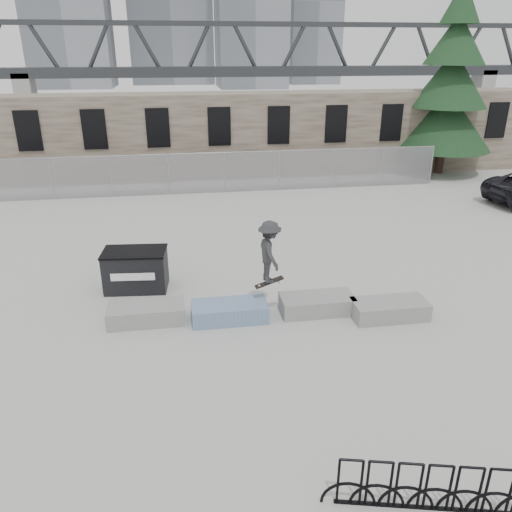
{
  "coord_description": "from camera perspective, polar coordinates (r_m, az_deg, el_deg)",
  "views": [
    {
      "loc": [
        -2.29,
        -11.95,
        6.72
      ],
      "look_at": [
        -0.26,
        0.89,
        1.3
      ],
      "focal_mm": 35.0,
      "sensor_mm": 36.0,
      "label": 1
    }
  ],
  "objects": [
    {
      "name": "planter_center_right",
      "position": [
        13.83,
        6.99,
        -5.39
      ],
      "size": [
        2.0,
        0.9,
        0.48
      ],
      "color": "gray",
      "rests_on": "ground"
    },
    {
      "name": "ground",
      "position": [
        13.9,
        1.64,
        -6.29
      ],
      "size": [
        120.0,
        120.0,
        0.0
      ],
      "primitive_type": "plane",
      "color": "#A2A29E",
      "rests_on": "ground"
    },
    {
      "name": "bike_rack",
      "position": [
        9.01,
        21.57,
        -23.57
      ],
      "size": [
        3.94,
        1.01,
        0.9
      ],
      "rotation": [
        0.0,
        0.0,
        -0.24
      ],
      "color": "black",
      "rests_on": "ground"
    },
    {
      "name": "truss_bridge",
      "position": [
        68.12,
        1.53,
        20.46
      ],
      "size": [
        70.0,
        3.0,
        9.8
      ],
      "color": "#2D3033",
      "rests_on": "ground"
    },
    {
      "name": "chainlink_fence",
      "position": [
        25.21,
        -3.58,
        9.57
      ],
      "size": [
        22.06,
        0.06,
        2.02
      ],
      "color": "gray",
      "rests_on": "ground"
    },
    {
      "name": "spruce_tree",
      "position": [
        30.77,
        21.28,
        17.42
      ],
      "size": [
        5.21,
        5.21,
        11.5
      ],
      "color": "#38281E",
      "rests_on": "ground"
    },
    {
      "name": "planter_far_left",
      "position": [
        13.59,
        -12.43,
        -6.35
      ],
      "size": [
        2.0,
        0.9,
        0.48
      ],
      "color": "gray",
      "rests_on": "ground"
    },
    {
      "name": "planter_offset",
      "position": [
        13.94,
        15.01,
        -5.82
      ],
      "size": [
        2.0,
        0.9,
        0.48
      ],
      "color": "gray",
      "rests_on": "ground"
    },
    {
      "name": "stone_wall",
      "position": [
        28.63,
        -4.4,
        13.61
      ],
      "size": [
        36.0,
        2.58,
        4.5
      ],
      "color": "brown",
      "rests_on": "ground"
    },
    {
      "name": "dumpster",
      "position": [
        15.32,
        -13.57,
        -1.52
      ],
      "size": [
        1.95,
        1.3,
        1.22
      ],
      "rotation": [
        0.0,
        0.0,
        -0.09
      ],
      "color": "black",
      "rests_on": "ground"
    },
    {
      "name": "planter_center_left",
      "position": [
        13.38,
        -3.05,
        -6.28
      ],
      "size": [
        2.0,
        0.9,
        0.48
      ],
      "color": "#3663A4",
      "rests_on": "ground"
    },
    {
      "name": "skateboarder",
      "position": [
        13.01,
        1.56,
        0.44
      ],
      "size": [
        0.8,
        1.16,
        1.83
      ],
      "rotation": [
        0.0,
        0.0,
        1.69
      ],
      "color": "#2B2C2E",
      "rests_on": "ground"
    }
  ]
}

